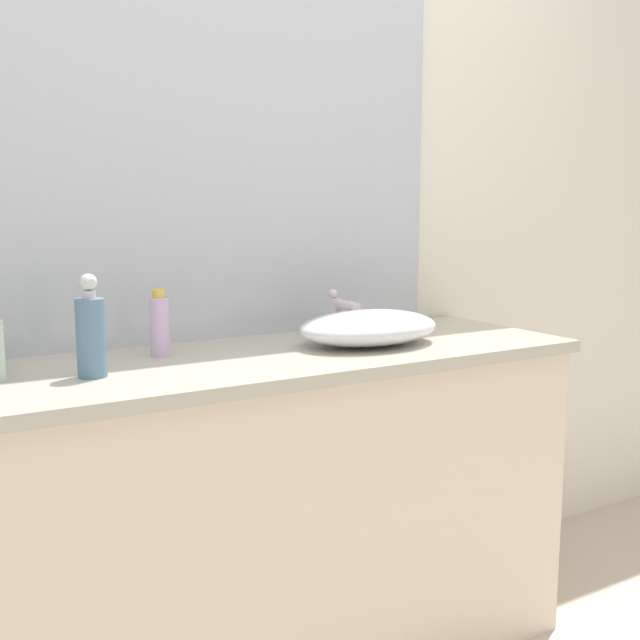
{
  "coord_description": "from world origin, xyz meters",
  "views": [
    {
      "loc": [
        -0.93,
        -1.3,
        1.27
      ],
      "look_at": [
        0.07,
        0.39,
        0.97
      ],
      "focal_mm": 42.02,
      "sensor_mm": 36.0,
      "label": 1
    }
  ],
  "objects": [
    {
      "name": "soap_dispenser",
      "position": [
        -0.53,
        0.37,
        0.99
      ],
      "size": [
        0.06,
        0.06,
        0.23
      ],
      "color": "slate",
      "rests_on": "vanity_counter"
    },
    {
      "name": "vanity_counter",
      "position": [
        -0.08,
        0.41,
        0.45
      ],
      "size": [
        1.73,
        0.56,
        0.89
      ],
      "color": "beige",
      "rests_on": "ground"
    },
    {
      "name": "wall_mirror_panel",
      "position": [
        -0.08,
        0.69,
        1.54
      ],
      "size": [
        1.42,
        0.01,
        1.3
      ],
      "primitive_type": "cube",
      "color": "#B2BCC6",
      "rests_on": "vanity_counter"
    },
    {
      "name": "lotion_bottle",
      "position": [
        -0.32,
        0.52,
        0.97
      ],
      "size": [
        0.05,
        0.05,
        0.17
      ],
      "color": "#C7AAD9",
      "rests_on": "vanity_counter"
    },
    {
      "name": "bathroom_wall_rear",
      "position": [
        0.0,
        0.73,
        1.3
      ],
      "size": [
        6.0,
        0.06,
        2.6
      ],
      "primitive_type": "cube",
      "color": "silver",
      "rests_on": "ground"
    },
    {
      "name": "faucet",
      "position": [
        0.23,
        0.54,
        0.97
      ],
      "size": [
        0.03,
        0.14,
        0.14
      ],
      "color": "silver",
      "rests_on": "vanity_counter"
    },
    {
      "name": "sink_basin",
      "position": [
        0.23,
        0.39,
        0.94
      ],
      "size": [
        0.41,
        0.28,
        0.1
      ],
      "primitive_type": "ellipsoid",
      "color": "silver",
      "rests_on": "vanity_counter"
    }
  ]
}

